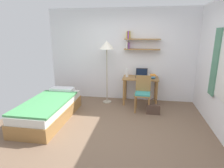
# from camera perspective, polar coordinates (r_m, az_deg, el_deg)

# --- Properties ---
(ground_plane) EXTENTS (5.28, 5.28, 0.00)m
(ground_plane) POSITION_cam_1_polar(r_m,az_deg,el_deg) (3.91, 0.28, -14.17)
(ground_plane) COLOR brown
(wall_back) EXTENTS (4.40, 0.27, 2.60)m
(wall_back) POSITION_cam_1_polar(r_m,az_deg,el_deg) (5.45, 3.83, 8.76)
(wall_back) COLOR white
(wall_back) RESTS_ON ground_plane
(bed) EXTENTS (0.87, 1.93, 0.54)m
(bed) POSITION_cam_1_polar(r_m,az_deg,el_deg) (4.53, -18.51, -7.38)
(bed) COLOR #9E703D
(bed) RESTS_ON ground_plane
(desk) EXTENTS (0.96, 0.59, 0.75)m
(desk) POSITION_cam_1_polar(r_m,az_deg,el_deg) (5.23, 8.67, 0.47)
(desk) COLOR #9E703D
(desk) RESTS_ON ground_plane
(desk_chair) EXTENTS (0.41, 0.40, 0.89)m
(desk_chair) POSITION_cam_1_polar(r_m,az_deg,el_deg) (4.77, 9.37, -2.41)
(desk_chair) COLOR #9E703D
(desk_chair) RESTS_ON ground_plane
(standing_lamp) EXTENTS (0.40, 0.40, 1.73)m
(standing_lamp) POSITION_cam_1_polar(r_m,az_deg,el_deg) (5.09, -1.63, 10.81)
(standing_lamp) COLOR #B2A893
(standing_lamp) RESTS_ON ground_plane
(laptop) EXTENTS (0.32, 0.24, 0.23)m
(laptop) POSITION_cam_1_polar(r_m,az_deg,el_deg) (5.27, 9.01, 2.82)
(laptop) COLOR black
(laptop) RESTS_ON desk
(water_bottle) EXTENTS (0.07, 0.07, 0.23)m
(water_bottle) POSITION_cam_1_polar(r_m,az_deg,el_deg) (5.18, 4.59, 3.37)
(water_bottle) COLOR silver
(water_bottle) RESTS_ON desk
(book_stack) EXTENTS (0.19, 0.24, 0.10)m
(book_stack) POSITION_cam_1_polar(r_m,az_deg,el_deg) (5.14, 12.29, 2.30)
(book_stack) COLOR #333338
(book_stack) RESTS_ON desk
(handbag) EXTENTS (0.32, 0.11, 0.41)m
(handbag) POSITION_cam_1_polar(r_m,az_deg,el_deg) (4.71, 12.44, -7.40)
(handbag) COLOR #4C382D
(handbag) RESTS_ON ground_plane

